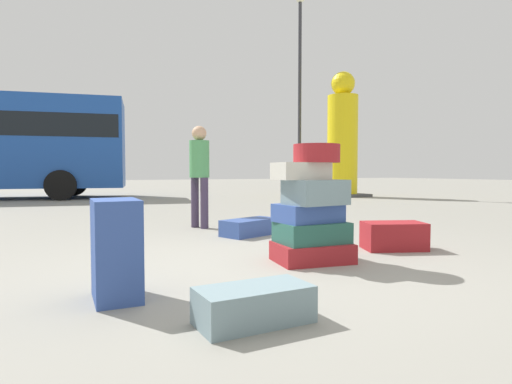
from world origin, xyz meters
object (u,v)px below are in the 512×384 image
object	(u,v)px
lamp_post	(300,67)
suitcase_navy_white_trunk	(250,227)
suitcase_navy_behind_tower	(116,250)
person_bearded_onlooker	(199,167)
suitcase_tower	(311,212)
suitcase_slate_foreground_far	(254,305)
yellow_dummy_statue	(342,141)
suitcase_maroon_right_side	(394,236)

from	to	relation	value
lamp_post	suitcase_navy_white_trunk	bearing A→B (deg)	-125.74
suitcase_navy_behind_tower	person_bearded_onlooker	distance (m)	3.66
suitcase_tower	suitcase_navy_white_trunk	distance (m)	1.83
suitcase_slate_foreground_far	yellow_dummy_statue	distance (m)	12.60
suitcase_navy_white_trunk	suitcase_navy_behind_tower	bearing A→B (deg)	-153.22
suitcase_navy_behind_tower	yellow_dummy_statue	distance (m)	12.40
lamp_post	yellow_dummy_statue	bearing A→B (deg)	-52.88
suitcase_navy_white_trunk	person_bearded_onlooker	bearing A→B (deg)	89.72
suitcase_tower	suitcase_slate_foreground_far	bearing A→B (deg)	-134.24
suitcase_slate_foreground_far	suitcase_navy_behind_tower	world-z (taller)	suitcase_navy_behind_tower
suitcase_slate_foreground_far	suitcase_maroon_right_side	bearing A→B (deg)	28.32
suitcase_tower	yellow_dummy_statue	size ratio (longest dim) A/B	0.26
suitcase_maroon_right_side	person_bearded_onlooker	xyz separation A→B (m)	(-1.35, 2.65, 0.77)
suitcase_tower	suitcase_navy_behind_tower	world-z (taller)	suitcase_tower
suitcase_navy_behind_tower	suitcase_maroon_right_side	bearing A→B (deg)	11.71
yellow_dummy_statue	suitcase_slate_foreground_far	bearing A→B (deg)	-129.70
suitcase_maroon_right_side	lamp_post	xyz separation A→B (m)	(4.66, 9.48, 4.41)
suitcase_tower	suitcase_maroon_right_side	distance (m)	1.22
suitcase_maroon_right_side	person_bearded_onlooker	distance (m)	3.07
suitcase_slate_foreground_far	lamp_post	xyz separation A→B (m)	(7.03, 10.84, 4.46)
suitcase_navy_white_trunk	suitcase_slate_foreground_far	bearing A→B (deg)	-135.45
suitcase_navy_behind_tower	lamp_post	xyz separation A→B (m)	(7.66, 10.04, 4.23)
suitcase_maroon_right_side	suitcase_tower	bearing A→B (deg)	-152.02
suitcase_slate_foreground_far	yellow_dummy_statue	world-z (taller)	yellow_dummy_statue
yellow_dummy_statue	suitcase_maroon_right_side	bearing A→B (deg)	-124.24
person_bearded_onlooker	suitcase_navy_white_trunk	bearing A→B (deg)	-1.18
person_bearded_onlooker	yellow_dummy_statue	distance (m)	8.97
suitcase_navy_white_trunk	yellow_dummy_statue	size ratio (longest dim) A/B	0.19
person_bearded_onlooker	suitcase_navy_behind_tower	bearing A→B (deg)	-48.79
suitcase_tower	suitcase_navy_white_trunk	bearing A→B (deg)	83.72
person_bearded_onlooker	lamp_post	world-z (taller)	lamp_post
suitcase_slate_foreground_far	suitcase_maroon_right_side	world-z (taller)	suitcase_maroon_right_side
suitcase_tower	lamp_post	world-z (taller)	lamp_post
suitcase_navy_behind_tower	person_bearded_onlooker	world-z (taller)	person_bearded_onlooker
yellow_dummy_statue	suitcase_navy_behind_tower	bearing A→B (deg)	-134.37
suitcase_tower	lamp_post	bearing A→B (deg)	58.76
suitcase_maroon_right_side	yellow_dummy_statue	world-z (taller)	yellow_dummy_statue
suitcase_slate_foreground_far	yellow_dummy_statue	size ratio (longest dim) A/B	0.15
suitcase_maroon_right_side	yellow_dummy_statue	distance (m)	10.11
person_bearded_onlooker	lamp_post	size ratio (longest dim) A/B	0.22
suitcase_navy_white_trunk	yellow_dummy_statue	world-z (taller)	yellow_dummy_statue
suitcase_navy_behind_tower	yellow_dummy_statue	bearing A→B (deg)	46.71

